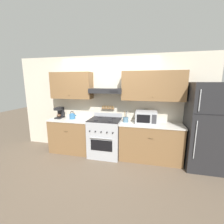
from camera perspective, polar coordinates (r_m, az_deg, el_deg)
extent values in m
plane|color=brown|center=(3.87, -3.72, -17.70)|extent=(16.00, 16.00, 0.00)
cube|color=beige|center=(4.06, -1.30, 2.77)|extent=(5.20, 0.08, 2.55)
cube|color=brown|center=(4.17, -15.07, 9.72)|extent=(1.10, 0.33, 0.68)
sphere|color=brown|center=(4.03, -16.08, 6.17)|extent=(0.02, 0.02, 0.02)
cube|color=brown|center=(3.68, 15.31, 9.56)|extent=(1.44, 0.33, 0.68)
sphere|color=brown|center=(3.52, 15.20, 5.55)|extent=(0.02, 0.02, 0.02)
cube|color=#232326|center=(3.80, -2.18, 8.08)|extent=(0.83, 0.37, 0.12)
cube|color=black|center=(3.56, 0.66, 7.88)|extent=(0.20, 0.01, 0.05)
cube|color=brown|center=(3.99, -1.58, 1.35)|extent=(0.34, 0.07, 0.02)
cylinder|color=olive|center=(4.02, -3.45, 1.99)|extent=(0.03, 0.03, 0.06)
cylinder|color=olive|center=(4.01, -2.52, 1.95)|extent=(0.03, 0.03, 0.06)
cylinder|color=olive|center=(3.99, -1.58, 1.92)|extent=(0.03, 0.03, 0.06)
cylinder|color=olive|center=(3.97, -0.63, 1.88)|extent=(0.03, 0.03, 0.06)
cylinder|color=olive|center=(3.96, 0.33, 1.85)|extent=(0.03, 0.03, 0.06)
cube|color=brown|center=(4.30, -14.96, -8.62)|extent=(1.10, 0.59, 0.88)
cube|color=silver|center=(4.17, -15.28, -2.73)|extent=(1.13, 0.61, 0.03)
cylinder|color=brown|center=(3.98, -17.20, -7.09)|extent=(0.10, 0.01, 0.01)
cube|color=brown|center=(3.83, 14.31, -11.10)|extent=(1.44, 0.59, 0.88)
cube|color=silver|center=(3.69, 14.65, -4.54)|extent=(1.47, 0.61, 0.03)
cylinder|color=brown|center=(3.47, 14.56, -9.69)|extent=(0.10, 0.01, 0.01)
cube|color=#ADAFB5|center=(3.91, -2.64, -9.72)|extent=(0.78, 0.65, 0.95)
cube|color=black|center=(3.64, -4.08, -12.64)|extent=(0.53, 0.01, 0.27)
cylinder|color=#ADAFB5|center=(3.55, -4.24, -9.99)|extent=(0.55, 0.02, 0.02)
cube|color=black|center=(3.76, -2.70, -2.86)|extent=(0.78, 0.65, 0.01)
cylinder|color=#232326|center=(3.67, -6.19, -3.06)|extent=(0.11, 0.11, 0.02)
cylinder|color=#232326|center=(3.57, -0.50, -3.41)|extent=(0.11, 0.11, 0.02)
cylinder|color=#232326|center=(3.96, -4.69, -1.97)|extent=(0.11, 0.11, 0.02)
cylinder|color=#232326|center=(3.86, 0.60, -2.27)|extent=(0.11, 0.11, 0.02)
cylinder|color=black|center=(3.60, -8.50, -7.19)|extent=(0.03, 0.02, 0.03)
cylinder|color=black|center=(3.55, -6.38, -7.39)|extent=(0.03, 0.02, 0.03)
cylinder|color=black|center=(3.51, -4.20, -7.58)|extent=(0.03, 0.02, 0.03)
cylinder|color=black|center=(3.47, -1.97, -7.77)|extent=(0.03, 0.02, 0.03)
cylinder|color=black|center=(3.44, 0.31, -7.95)|extent=(0.03, 0.02, 0.03)
cube|color=#ADAFB5|center=(4.04, -1.53, -1.05)|extent=(0.78, 0.04, 0.10)
cube|color=#232326|center=(3.81, 31.92, -4.71)|extent=(0.73, 0.73, 1.88)
cube|color=black|center=(3.40, 34.44, -0.86)|extent=(0.73, 0.01, 0.01)
cylinder|color=#ADAFB5|center=(3.26, 30.47, 3.81)|extent=(0.02, 0.02, 0.41)
cylinder|color=#ADAFB5|center=(3.43, 29.15, -9.34)|extent=(0.02, 0.02, 0.79)
cylinder|color=teal|center=(4.14, -14.88, -1.72)|extent=(0.16, 0.16, 0.12)
ellipsoid|color=teal|center=(4.13, -14.93, -0.91)|extent=(0.14, 0.14, 0.07)
sphere|color=black|center=(4.12, -14.96, -0.30)|extent=(0.02, 0.02, 0.02)
cylinder|color=teal|center=(4.10, -13.99, -1.54)|extent=(0.10, 0.03, 0.08)
torus|color=black|center=(4.13, -14.94, -0.62)|extent=(0.14, 0.01, 0.14)
cube|color=black|center=(4.35, -19.37, -2.00)|extent=(0.17, 0.26, 0.03)
cube|color=black|center=(4.39, -18.87, -0.04)|extent=(0.17, 0.08, 0.30)
cube|color=black|center=(4.29, -19.66, 1.20)|extent=(0.17, 0.22, 0.07)
ellipsoid|color=#4C3323|center=(4.32, -19.57, -1.24)|extent=(0.11, 0.11, 0.10)
cube|color=#ADAFB5|center=(3.67, 12.86, -1.92)|extent=(0.50, 0.35, 0.29)
cube|color=black|center=(3.49, 11.86, -2.54)|extent=(0.30, 0.01, 0.19)
cube|color=#38383D|center=(3.50, 15.75, -2.71)|extent=(0.10, 0.01, 0.21)
cylinder|color=slate|center=(3.70, 5.24, -2.90)|extent=(0.13, 0.13, 0.12)
cylinder|color=olive|center=(3.66, 4.90, -0.84)|extent=(0.01, 0.05, 0.16)
cylinder|color=#28282B|center=(3.67, 5.38, -0.82)|extent=(0.01, 0.04, 0.16)
cylinder|color=#B2B2B7|center=(3.68, 5.71, -0.81)|extent=(0.01, 0.03, 0.16)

